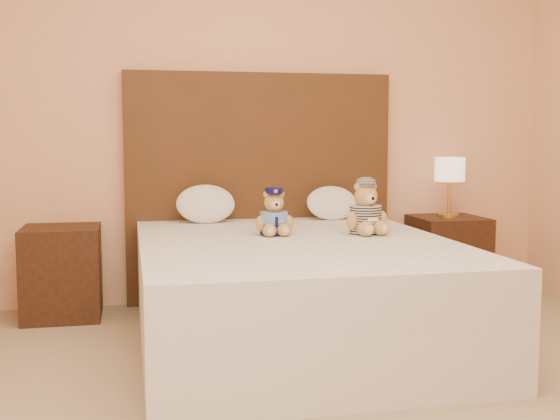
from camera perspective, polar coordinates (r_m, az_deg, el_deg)
The scene contains 9 objects.
bed at distance 3.72m, azimuth 1.23°, elevation -6.62°, with size 1.60×2.00×0.55m.
headboard at distance 4.63m, azimuth -1.65°, elevation 1.81°, with size 1.75×0.08×1.50m, color #4B2816.
nightstand_left at distance 4.42m, azimuth -17.30°, elevation -4.86°, with size 0.45×0.45×0.55m, color #381F12.
nightstand_right at distance 4.88m, azimuth 13.46°, elevation -3.76°, with size 0.45×0.45×0.55m, color #381F12.
lamp at distance 4.81m, azimuth 13.63°, elevation 2.98°, with size 0.20×0.20×0.40m.
teddy_police at distance 3.83m, azimuth -0.49°, elevation -0.14°, with size 0.22×0.21×0.26m, color #AC8342, non-canonical shape.
teddy_prisoner at distance 3.89m, azimuth 6.98°, elevation 0.18°, with size 0.26×0.25×0.29m, color #AC8342, non-canonical shape.
pillow_left at distance 4.40m, azimuth -6.07°, elevation 0.65°, with size 0.37×0.24×0.26m, color white.
pillow_right at distance 4.56m, azimuth 4.24°, elevation 0.71°, with size 0.34×0.22×0.24m, color white.
Camera 1 is at (-0.84, -2.33, 1.09)m, focal length 45.00 mm.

